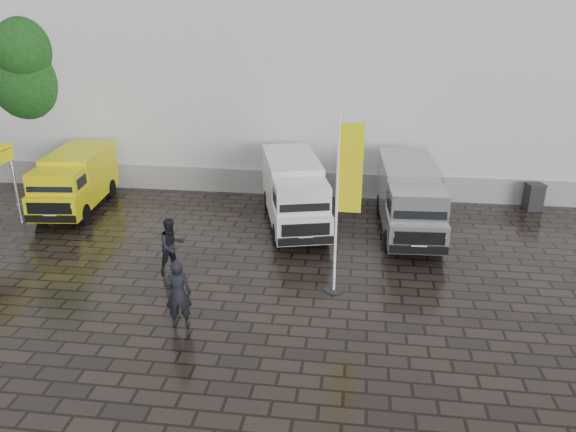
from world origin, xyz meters
name	(u,v)px	position (x,y,z in m)	size (l,w,h in m)	color
ground	(299,289)	(0.00, 0.00, 0.00)	(120.00, 120.00, 0.00)	black
exhibition_hall	(376,31)	(2.00, 16.00, 6.00)	(44.00, 16.00, 12.00)	silver
hall_plinth	(371,186)	(2.00, 7.95, 0.50)	(44.00, 0.15, 1.00)	gray
van_yellow	(75,183)	(-9.07, 5.14, 1.07)	(1.79, 4.65, 2.15)	#D2C90B
van_white	(294,194)	(-0.71, 4.70, 1.15)	(1.77, 5.31, 2.30)	silver
van_silver	(409,200)	(3.23, 4.58, 1.15)	(1.77, 5.32, 2.31)	#9EA0A2
flagpole	(344,198)	(1.15, 0.02, 2.72)	(0.88, 0.50, 4.89)	black
tree	(37,71)	(-12.45, 9.38, 4.61)	(4.00, 4.08, 7.18)	black
wheelie_bin	(534,197)	(8.13, 7.44, 0.51)	(0.62, 0.62, 1.03)	black
person_front	(178,294)	(-2.69, -2.24, 0.89)	(0.65, 0.42, 1.78)	black
person_tent	(172,246)	(-3.79, 0.57, 0.83)	(0.81, 0.63, 1.67)	black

